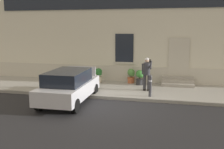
{
  "coord_description": "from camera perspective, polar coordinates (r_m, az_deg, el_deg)",
  "views": [
    {
      "loc": [
        2.27,
        -10.48,
        3.37
      ],
      "look_at": [
        -0.49,
        1.6,
        1.1
      ],
      "focal_mm": 40.55,
      "sensor_mm": 36.0,
      "label": 1
    }
  ],
  "objects": [
    {
      "name": "entrance_stoop",
      "position": [
        15.03,
        14.6,
        -1.61
      ],
      "size": [
        1.81,
        0.96,
        0.48
      ],
      "color": "#9E998E",
      "rests_on": "sidewalk"
    },
    {
      "name": "ground_plane",
      "position": [
        11.24,
        0.61,
        -7.06
      ],
      "size": [
        80.0,
        80.0,
        0.0
      ],
      "primitive_type": "plane",
      "color": "#232326"
    },
    {
      "name": "planter_terracotta",
      "position": [
        15.09,
        4.36,
        -0.21
      ],
      "size": [
        0.44,
        0.44,
        0.86
      ],
      "color": "#B25B38",
      "rests_on": "sidewalk"
    },
    {
      "name": "planter_cream",
      "position": [
        15.28,
        -3.04,
        -0.06
      ],
      "size": [
        0.44,
        0.44,
        0.86
      ],
      "color": "beige",
      "rests_on": "sidewalk"
    },
    {
      "name": "sidewalk",
      "position": [
        13.87,
        3.07,
        -3.38
      ],
      "size": [
        24.0,
        3.6,
        0.15
      ],
      "primitive_type": "cube",
      "color": "#99968E",
      "rests_on": "ground"
    },
    {
      "name": "building_facade",
      "position": [
        15.94,
        4.79,
        11.63
      ],
      "size": [
        24.0,
        1.52,
        7.5
      ],
      "color": "beige",
      "rests_on": "ground"
    },
    {
      "name": "person_on_phone",
      "position": [
        13.18,
        7.86,
        0.58
      ],
      "size": [
        0.51,
        0.49,
        1.75
      ],
      "rotation": [
        0.0,
        0.0,
        0.02
      ],
      "color": "#2D2D33",
      "rests_on": "sidewalk"
    },
    {
      "name": "bollard_far_left",
      "position": [
        13.16,
        -10.31,
        -1.44
      ],
      "size": [
        0.15,
        0.15,
        1.04
      ],
      "color": "#333338",
      "rests_on": "sidewalk"
    },
    {
      "name": "planter_charcoal",
      "position": [
        14.66,
        6.28,
        -0.56
      ],
      "size": [
        0.44,
        0.44,
        0.86
      ],
      "color": "#2D2D30",
      "rests_on": "sidewalk"
    },
    {
      "name": "bollard_near_person",
      "position": [
        12.16,
        8.62,
        -2.36
      ],
      "size": [
        0.15,
        0.15,
        1.04
      ],
      "color": "#333338",
      "rests_on": "sidewalk"
    },
    {
      "name": "hatchback_car_silver",
      "position": [
        11.72,
        -9.62,
        -2.49
      ],
      "size": [
        1.82,
        4.08,
        1.5
      ],
      "color": "#B7B7BF",
      "rests_on": "ground"
    },
    {
      "name": "planter_olive",
      "position": [
        16.05,
        -9.64,
        0.31
      ],
      "size": [
        0.44,
        0.44,
        0.86
      ],
      "color": "#606B38",
      "rests_on": "sidewalk"
    },
    {
      "name": "curb_edge",
      "position": [
        12.1,
        1.56,
        -5.42
      ],
      "size": [
        24.0,
        0.12,
        0.15
      ],
      "primitive_type": "cube",
      "color": "gray",
      "rests_on": "ground"
    }
  ]
}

